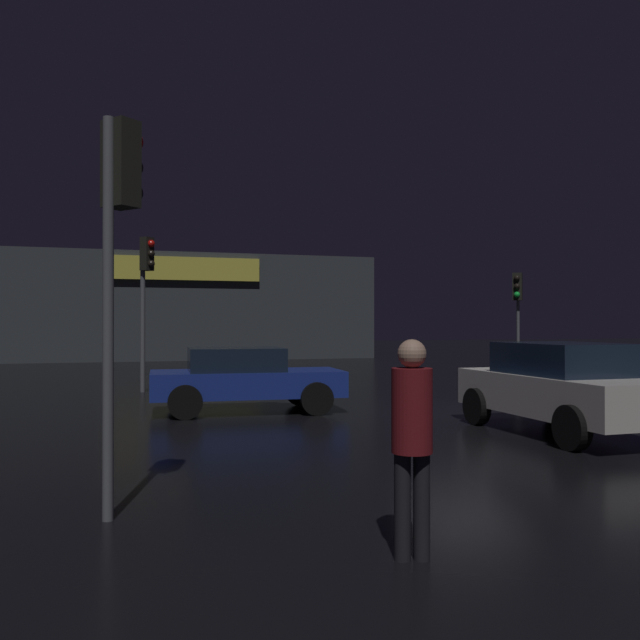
{
  "coord_description": "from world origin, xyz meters",
  "views": [
    {
      "loc": [
        -7.31,
        -13.18,
        1.95
      ],
      "look_at": [
        -0.95,
        7.84,
        2.07
      ],
      "focal_mm": 37.73,
      "sensor_mm": 36.0,
      "label": 1
    }
  ],
  "objects_px": {
    "traffic_signal_main": "(119,214)",
    "car_far": "(564,386)",
    "store_building": "(178,308)",
    "traffic_signal_opposite": "(146,281)",
    "pedestrian": "(412,430)",
    "traffic_signal_cross_left": "(518,299)",
    "car_near": "(244,378)"
  },
  "relations": [
    {
      "from": "car_near",
      "to": "car_far",
      "type": "distance_m",
      "value": 6.67
    },
    {
      "from": "traffic_signal_main",
      "to": "car_far",
      "type": "height_order",
      "value": "traffic_signal_main"
    },
    {
      "from": "traffic_signal_main",
      "to": "traffic_signal_opposite",
      "type": "relative_size",
      "value": 0.91
    },
    {
      "from": "traffic_signal_opposite",
      "to": "car_near",
      "type": "relative_size",
      "value": 1.04
    },
    {
      "from": "car_far",
      "to": "store_building",
      "type": "bearing_deg",
      "value": 98.15
    },
    {
      "from": "traffic_signal_main",
      "to": "pedestrian",
      "type": "xyz_separation_m",
      "value": [
        2.32,
        -1.97,
        -1.99
      ]
    },
    {
      "from": "traffic_signal_opposite",
      "to": "pedestrian",
      "type": "xyz_separation_m",
      "value": [
        1.56,
        -14.65,
        -2.1
      ]
    },
    {
      "from": "traffic_signal_cross_left",
      "to": "car_far",
      "type": "relative_size",
      "value": 0.88
    },
    {
      "from": "traffic_signal_main",
      "to": "store_building",
      "type": "bearing_deg",
      "value": 84.05
    },
    {
      "from": "traffic_signal_main",
      "to": "car_near",
      "type": "xyz_separation_m",
      "value": [
        2.67,
        7.61,
        -2.3
      ]
    },
    {
      "from": "traffic_signal_opposite",
      "to": "store_building",
      "type": "bearing_deg",
      "value": 82.44
    },
    {
      "from": "traffic_signal_opposite",
      "to": "pedestrian",
      "type": "height_order",
      "value": "traffic_signal_opposite"
    },
    {
      "from": "traffic_signal_opposite",
      "to": "traffic_signal_cross_left",
      "type": "height_order",
      "value": "traffic_signal_opposite"
    },
    {
      "from": "store_building",
      "to": "traffic_signal_opposite",
      "type": "bearing_deg",
      "value": -97.56
    },
    {
      "from": "traffic_signal_cross_left",
      "to": "traffic_signal_main",
      "type": "bearing_deg",
      "value": -134.99
    },
    {
      "from": "traffic_signal_opposite",
      "to": "car_far",
      "type": "relative_size",
      "value": 1.04
    },
    {
      "from": "store_building",
      "to": "traffic_signal_opposite",
      "type": "distance_m",
      "value": 19.86
    },
    {
      "from": "car_far",
      "to": "traffic_signal_opposite",
      "type": "bearing_deg",
      "value": 125.31
    },
    {
      "from": "store_building",
      "to": "traffic_signal_main",
      "type": "xyz_separation_m",
      "value": [
        -3.37,
        -32.37,
        0.18
      ]
    },
    {
      "from": "traffic_signal_main",
      "to": "pedestrian",
      "type": "relative_size",
      "value": 2.2
    },
    {
      "from": "store_building",
      "to": "car_far",
      "type": "bearing_deg",
      "value": -81.85
    },
    {
      "from": "traffic_signal_main",
      "to": "car_far",
      "type": "xyz_separation_m",
      "value": [
        7.57,
        3.08,
        -2.21
      ]
    },
    {
      "from": "traffic_signal_main",
      "to": "traffic_signal_cross_left",
      "type": "bearing_deg",
      "value": 45.01
    },
    {
      "from": "car_far",
      "to": "pedestrian",
      "type": "bearing_deg",
      "value": -136.11
    },
    {
      "from": "traffic_signal_cross_left",
      "to": "pedestrian",
      "type": "bearing_deg",
      "value": -125.79
    },
    {
      "from": "traffic_signal_cross_left",
      "to": "pedestrian",
      "type": "xyz_separation_m",
      "value": [
        -11.09,
        -15.38,
        -1.77
      ]
    },
    {
      "from": "store_building",
      "to": "car_near",
      "type": "bearing_deg",
      "value": -91.62
    },
    {
      "from": "car_near",
      "to": "pedestrian",
      "type": "relative_size",
      "value": 2.34
    },
    {
      "from": "car_far",
      "to": "traffic_signal_main",
      "type": "bearing_deg",
      "value": -157.85
    },
    {
      "from": "traffic_signal_cross_left",
      "to": "car_near",
      "type": "bearing_deg",
      "value": -151.61
    },
    {
      "from": "store_building",
      "to": "traffic_signal_opposite",
      "type": "height_order",
      "value": "store_building"
    },
    {
      "from": "traffic_signal_main",
      "to": "traffic_signal_opposite",
      "type": "xyz_separation_m",
      "value": [
        0.76,
        12.69,
        0.11
      ]
    }
  ]
}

